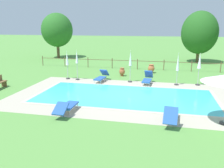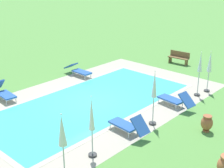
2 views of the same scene
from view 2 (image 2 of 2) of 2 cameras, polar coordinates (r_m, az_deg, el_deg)
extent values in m
plane|color=#599342|center=(16.26, -3.82, -3.30)|extent=(160.00, 160.00, 0.00)
cube|color=#B2A893|center=(16.25, -3.82, -3.28)|extent=(14.24, 8.23, 0.01)
cube|color=#42CCD6|center=(16.25, -3.82, -3.28)|extent=(10.93, 4.92, 0.01)
cube|color=#C0B59F|center=(14.67, 3.25, -6.03)|extent=(11.41, 0.24, 0.01)
cube|color=#C0B59F|center=(18.07, -9.52, -0.99)|extent=(11.41, 0.24, 0.01)
cube|color=#C0B59F|center=(20.23, 7.62, 1.51)|extent=(0.24, 4.92, 0.01)
cube|color=#2856A8|center=(16.07, 10.54, -2.70)|extent=(0.76, 1.36, 0.07)
cube|color=#2856A8|center=(15.43, 13.38, -2.82)|extent=(0.68, 0.75, 0.60)
cube|color=silver|center=(16.09, 10.53, -2.88)|extent=(0.73, 1.34, 0.04)
cylinder|color=silver|center=(16.27, 8.44, -2.92)|extent=(0.04, 0.04, 0.28)
cylinder|color=silver|center=(16.63, 9.60, -2.45)|extent=(0.04, 0.04, 0.28)
cylinder|color=silver|center=(15.64, 11.46, -4.13)|extent=(0.04, 0.04, 0.28)
cylinder|color=silver|center=(16.02, 12.61, -3.61)|extent=(0.04, 0.04, 0.28)
cube|color=#2856A8|center=(17.21, -18.61, -1.85)|extent=(0.71, 1.35, 0.07)
cube|color=silver|center=(17.23, -18.59, -2.02)|extent=(0.68, 1.32, 0.04)
cylinder|color=silver|center=(16.90, -16.97, -2.72)|extent=(0.04, 0.04, 0.28)
cylinder|color=silver|center=(16.71, -18.53, -3.17)|extent=(0.04, 0.04, 0.28)
cylinder|color=silver|center=(17.84, -18.56, -1.66)|extent=(0.04, 0.04, 0.28)
cube|color=#2856A8|center=(13.39, 2.08, -7.31)|extent=(0.70, 1.34, 0.07)
cube|color=#2856A8|center=(12.68, 5.12, -7.51)|extent=(0.65, 0.67, 0.66)
cube|color=silver|center=(13.41, 2.07, -7.52)|extent=(0.67, 1.31, 0.04)
cylinder|color=silver|center=(13.66, -0.35, -7.51)|extent=(0.04, 0.04, 0.28)
cylinder|color=silver|center=(13.97, 1.19, -6.83)|extent=(0.04, 0.04, 0.28)
cylinder|color=silver|center=(12.98, 3.02, -9.18)|extent=(0.04, 0.04, 0.28)
cylinder|color=silver|center=(13.30, 4.56, -8.42)|extent=(0.04, 0.04, 0.28)
cube|color=#2856A8|center=(19.90, -5.50, 2.20)|extent=(0.61, 1.30, 0.07)
cube|color=#2856A8|center=(20.58, -7.43, 3.31)|extent=(0.60, 0.78, 0.45)
cube|color=silver|center=(19.91, -5.49, 2.05)|extent=(0.58, 1.28, 0.04)
cylinder|color=silver|center=(19.73, -3.85, 1.55)|extent=(0.04, 0.04, 0.28)
cylinder|color=silver|center=(19.40, -4.94, 1.18)|extent=(0.04, 0.04, 0.28)
cylinder|color=silver|center=(20.51, -5.99, 2.23)|extent=(0.04, 0.04, 0.28)
cylinder|color=silver|center=(20.19, -7.07, 1.89)|extent=(0.04, 0.04, 0.28)
cylinder|color=#383838|center=(11.94, -3.52, -12.66)|extent=(0.32, 0.32, 0.08)
cylinder|color=#B2B5B7|center=(11.67, -3.58, -10.58)|extent=(0.04, 0.04, 1.10)
cone|color=white|center=(11.10, -3.71, -5.37)|extent=(0.21, 0.21, 1.26)
sphere|color=white|center=(10.83, -3.79, -2.28)|extent=(0.05, 0.05, 0.05)
cylinder|color=#B2B5B7|center=(10.61, -8.66, -13.78)|extent=(0.04, 0.04, 1.27)
cone|color=white|center=(10.00, -9.02, -8.25)|extent=(0.28, 0.28, 1.06)
sphere|color=white|center=(9.74, -9.20, -5.41)|extent=(0.05, 0.05, 0.05)
cylinder|color=#383838|center=(17.64, 15.11, -1.89)|extent=(0.32, 0.32, 0.08)
cylinder|color=#B2B5B7|center=(17.41, 15.31, 0.07)|extent=(0.04, 0.04, 1.37)
cone|color=white|center=(17.04, 15.68, 3.85)|extent=(0.22, 0.22, 1.03)
sphere|color=white|center=(16.90, 15.86, 5.59)|extent=(0.05, 0.05, 0.05)
cylinder|color=#383838|center=(14.17, 7.32, -7.05)|extent=(0.32, 0.32, 0.08)
cylinder|color=#B2B5B7|center=(13.90, 7.44, -4.81)|extent=(0.04, 0.04, 1.31)
cone|color=white|center=(13.42, 7.68, -0.08)|extent=(0.23, 0.23, 1.14)
sphere|color=white|center=(13.23, 7.80, 2.32)|extent=(0.05, 0.05, 0.05)
cylinder|color=#383838|center=(18.34, 16.75, -1.17)|extent=(0.32, 0.32, 0.08)
cylinder|color=#B2B5B7|center=(18.15, 16.92, 0.43)|extent=(0.04, 0.04, 1.17)
cone|color=white|center=(17.81, 17.30, 3.87)|extent=(0.25, 0.25, 1.11)
sphere|color=white|center=(17.66, 17.50, 5.65)|extent=(0.05, 0.05, 0.05)
cube|color=brown|center=(22.91, 11.91, 4.66)|extent=(0.53, 1.52, 0.06)
cube|color=brown|center=(23.03, 12.18, 5.31)|extent=(0.14, 1.50, 0.40)
cube|color=brown|center=(22.71, 13.29, 3.79)|extent=(0.40, 0.08, 0.41)
cube|color=brown|center=(23.26, 10.48, 4.40)|extent=(0.40, 0.08, 0.41)
cylinder|color=#A85B38|center=(14.07, 16.61, -8.04)|extent=(0.27, 0.27, 0.08)
ellipsoid|color=#A85B38|center=(13.91, 16.76, -6.77)|extent=(0.50, 0.50, 0.62)
cylinder|color=#A85B38|center=(13.77, 16.89, -5.63)|extent=(0.37, 0.37, 0.06)
camera|label=1|loc=(26.19, -30.66, 13.08)|focal=37.61mm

